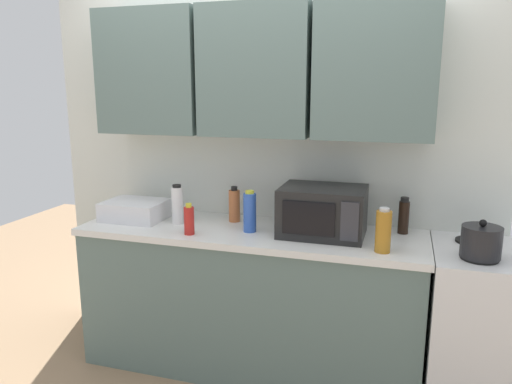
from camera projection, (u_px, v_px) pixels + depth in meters
wall_back_with_cabinets at (261, 115)px, 3.00m from camera, size 2.94×0.38×2.60m
counter_run at (250, 298)px, 3.02m from camera, size 2.07×0.63×0.90m
stove_range at (502, 333)px, 2.60m from camera, size 0.76×0.64×0.91m
kettle at (481, 242)px, 2.40m from camera, size 0.19×0.19×0.19m
microwave at (323, 211)px, 2.79m from camera, size 0.48×0.37×0.28m
dish_rack at (135, 210)px, 3.13m from camera, size 0.38×0.30×0.12m
bottle_blue_cleaner at (250, 212)px, 2.85m from camera, size 0.08×0.08×0.25m
bottle_white_jar at (177, 205)px, 3.02m from camera, size 0.07×0.07×0.25m
bottle_spice_jar at (234, 205)px, 3.07m from camera, size 0.07×0.07×0.23m
bottle_soy_dark at (404, 216)px, 2.82m from camera, size 0.06×0.06×0.22m
bottle_red_sauce at (189, 220)px, 2.81m from camera, size 0.06×0.06×0.18m
bottle_amber_vinegar at (383, 231)px, 2.50m from camera, size 0.08×0.08×0.24m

